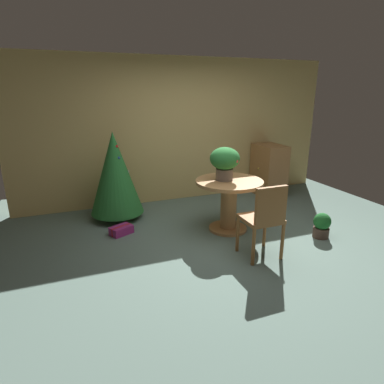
# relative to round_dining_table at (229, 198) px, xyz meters

# --- Properties ---
(ground_plane) EXTENTS (6.60, 6.60, 0.00)m
(ground_plane) POSITION_rel_round_dining_table_xyz_m (-0.15, -0.47, -0.51)
(ground_plane) COLOR slate
(back_wall_panel) EXTENTS (6.00, 0.10, 2.60)m
(back_wall_panel) POSITION_rel_round_dining_table_xyz_m (-0.15, 1.73, 0.79)
(back_wall_panel) COLOR tan
(back_wall_panel) RESTS_ON ground_plane
(round_dining_table) EXTENTS (0.98, 0.98, 0.77)m
(round_dining_table) POSITION_rel_round_dining_table_xyz_m (0.00, 0.00, 0.00)
(round_dining_table) COLOR #B27F4C
(round_dining_table) RESTS_ON ground_plane
(flower_vase) EXTENTS (0.43, 0.43, 0.48)m
(flower_vase) POSITION_rel_round_dining_table_xyz_m (-0.06, 0.05, 0.55)
(flower_vase) COLOR #665B51
(flower_vase) RESTS_ON round_dining_table
(wooden_chair_near) EXTENTS (0.45, 0.43, 0.96)m
(wooden_chair_near) POSITION_rel_round_dining_table_xyz_m (0.00, -0.93, 0.05)
(wooden_chair_near) COLOR brown
(wooden_chair_near) RESTS_ON ground_plane
(holiday_tree) EXTENTS (0.85, 0.85, 1.42)m
(holiday_tree) POSITION_rel_round_dining_table_xyz_m (-1.48, 1.06, 0.26)
(holiday_tree) COLOR brown
(holiday_tree) RESTS_ON ground_plane
(gift_box_purple) EXTENTS (0.37, 0.31, 0.12)m
(gift_box_purple) POSITION_rel_round_dining_table_xyz_m (-1.53, 0.41, -0.45)
(gift_box_purple) COLOR #9E287A
(gift_box_purple) RESTS_ON ground_plane
(wooden_cabinet) EXTENTS (0.49, 0.69, 1.01)m
(wooden_cabinet) POSITION_rel_round_dining_table_xyz_m (1.55, 1.28, -0.00)
(wooden_cabinet) COLOR #9E6B3D
(wooden_cabinet) RESTS_ON ground_plane
(potted_plant) EXTENTS (0.24, 0.24, 0.36)m
(potted_plant) POSITION_rel_round_dining_table_xyz_m (1.12, -0.72, -0.32)
(potted_plant) COLOR #4C382D
(potted_plant) RESTS_ON ground_plane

